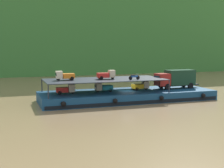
{
  "coord_description": "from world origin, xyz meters",
  "views": [
    {
      "loc": [
        -18.02,
        -44.77,
        8.31
      ],
      "look_at": [
        -2.6,
        0.0,
        2.7
      ],
      "focal_mm": 49.28,
      "sensor_mm": 36.0,
      "label": 1
    }
  ],
  "objects_px": {
    "covered_lorry": "(176,78)",
    "motorcycle_upper_port": "(134,77)",
    "mini_truck_upper_mid": "(106,75)",
    "mini_truck_lower_stern": "(66,89)",
    "mini_truck_upper_stern": "(65,76)",
    "mini_truck_lower_aft": "(103,87)",
    "cargo_barge": "(128,96)",
    "mini_truck_lower_mid": "(141,86)"
  },
  "relations": [
    {
      "from": "covered_lorry",
      "to": "motorcycle_upper_port",
      "type": "bearing_deg",
      "value": -164.04
    },
    {
      "from": "mini_truck_upper_mid",
      "to": "motorcycle_upper_port",
      "type": "distance_m",
      "value": 4.27
    },
    {
      "from": "mini_truck_lower_stern",
      "to": "covered_lorry",
      "type": "bearing_deg",
      "value": 0.42
    },
    {
      "from": "mini_truck_upper_stern",
      "to": "motorcycle_upper_port",
      "type": "bearing_deg",
      "value": -15.3
    },
    {
      "from": "mini_truck_upper_mid",
      "to": "mini_truck_lower_aft",
      "type": "bearing_deg",
      "value": 116.28
    },
    {
      "from": "cargo_barge",
      "to": "mini_truck_upper_stern",
      "type": "bearing_deg",
      "value": 177.52
    },
    {
      "from": "mini_truck_lower_mid",
      "to": "mini_truck_upper_stern",
      "type": "distance_m",
      "value": 12.47
    },
    {
      "from": "mini_truck_upper_stern",
      "to": "mini_truck_upper_mid",
      "type": "bearing_deg",
      "value": -5.42
    },
    {
      "from": "mini_truck_upper_mid",
      "to": "covered_lorry",
      "type": "bearing_deg",
      "value": 1.57
    },
    {
      "from": "cargo_barge",
      "to": "mini_truck_upper_stern",
      "type": "xyz_separation_m",
      "value": [
        -9.88,
        0.43,
        3.44
      ]
    },
    {
      "from": "cargo_barge",
      "to": "mini_truck_lower_stern",
      "type": "height_order",
      "value": "mini_truck_lower_stern"
    },
    {
      "from": "covered_lorry",
      "to": "mini_truck_lower_stern",
      "type": "bearing_deg",
      "value": -179.58
    },
    {
      "from": "mini_truck_lower_aft",
      "to": "mini_truck_upper_mid",
      "type": "relative_size",
      "value": 1.01
    },
    {
      "from": "covered_lorry",
      "to": "mini_truck_upper_mid",
      "type": "bearing_deg",
      "value": -178.43
    },
    {
      "from": "covered_lorry",
      "to": "mini_truck_lower_mid",
      "type": "distance_m",
      "value": 6.44
    },
    {
      "from": "covered_lorry",
      "to": "mini_truck_upper_mid",
      "type": "xyz_separation_m",
      "value": [
        -12.35,
        -0.34,
        1.0
      ]
    },
    {
      "from": "mini_truck_upper_mid",
      "to": "motorcycle_upper_port",
      "type": "bearing_deg",
      "value": -30.06
    },
    {
      "from": "mini_truck_lower_mid",
      "to": "motorcycle_upper_port",
      "type": "height_order",
      "value": "motorcycle_upper_port"
    },
    {
      "from": "cargo_barge",
      "to": "mini_truck_lower_aft",
      "type": "relative_size",
      "value": 9.88
    },
    {
      "from": "cargo_barge",
      "to": "covered_lorry",
      "type": "distance_m",
      "value": 9.12
    },
    {
      "from": "covered_lorry",
      "to": "mini_truck_lower_mid",
      "type": "relative_size",
      "value": 2.85
    },
    {
      "from": "mini_truck_lower_stern",
      "to": "cargo_barge",
      "type": "bearing_deg",
      "value": -0.19
    },
    {
      "from": "cargo_barge",
      "to": "mini_truck_lower_mid",
      "type": "distance_m",
      "value": 2.84
    },
    {
      "from": "cargo_barge",
      "to": "mini_truck_lower_stern",
      "type": "xyz_separation_m",
      "value": [
        -9.82,
        0.03,
        1.44
      ]
    },
    {
      "from": "mini_truck_lower_stern",
      "to": "mini_truck_upper_stern",
      "type": "relative_size",
      "value": 1.01
    },
    {
      "from": "covered_lorry",
      "to": "mini_truck_upper_mid",
      "type": "relative_size",
      "value": 2.87
    },
    {
      "from": "cargo_barge",
      "to": "mini_truck_lower_mid",
      "type": "xyz_separation_m",
      "value": [
        2.43,
        0.34,
        1.44
      ]
    },
    {
      "from": "mini_truck_lower_stern",
      "to": "motorcycle_upper_port",
      "type": "distance_m",
      "value": 10.37
    },
    {
      "from": "mini_truck_lower_stern",
      "to": "mini_truck_lower_mid",
      "type": "relative_size",
      "value": 1.0
    },
    {
      "from": "mini_truck_upper_mid",
      "to": "mini_truck_lower_stern",
      "type": "bearing_deg",
      "value": 178.13
    },
    {
      "from": "mini_truck_lower_aft",
      "to": "mini_truck_lower_stern",
      "type": "bearing_deg",
      "value": -176.08
    },
    {
      "from": "mini_truck_lower_aft",
      "to": "mini_truck_upper_stern",
      "type": "xyz_separation_m",
      "value": [
        -6.01,
        -0.01,
        2.0
      ]
    },
    {
      "from": "mini_truck_lower_aft",
      "to": "motorcycle_upper_port",
      "type": "bearing_deg",
      "value": -34.53
    },
    {
      "from": "mini_truck_lower_aft",
      "to": "mini_truck_upper_mid",
      "type": "height_order",
      "value": "mini_truck_upper_mid"
    },
    {
      "from": "mini_truck_lower_mid",
      "to": "mini_truck_lower_stern",
      "type": "bearing_deg",
      "value": -178.59
    },
    {
      "from": "mini_truck_lower_mid",
      "to": "mini_truck_upper_mid",
      "type": "xyz_separation_m",
      "value": [
        -5.99,
        -0.51,
        2.0
      ]
    },
    {
      "from": "mini_truck_lower_stern",
      "to": "mini_truck_lower_aft",
      "type": "distance_m",
      "value": 5.97
    },
    {
      "from": "mini_truck_lower_mid",
      "to": "motorcycle_upper_port",
      "type": "xyz_separation_m",
      "value": [
        -2.3,
        -2.64,
        1.74
      ]
    },
    {
      "from": "mini_truck_lower_mid",
      "to": "mini_truck_upper_mid",
      "type": "relative_size",
      "value": 1.01
    },
    {
      "from": "mini_truck_lower_aft",
      "to": "motorcycle_upper_port",
      "type": "xyz_separation_m",
      "value": [
        3.99,
        -2.75,
        1.74
      ]
    },
    {
      "from": "mini_truck_lower_stern",
      "to": "mini_truck_lower_mid",
      "type": "bearing_deg",
      "value": 1.41
    },
    {
      "from": "motorcycle_upper_port",
      "to": "covered_lorry",
      "type": "bearing_deg",
      "value": 15.96
    }
  ]
}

